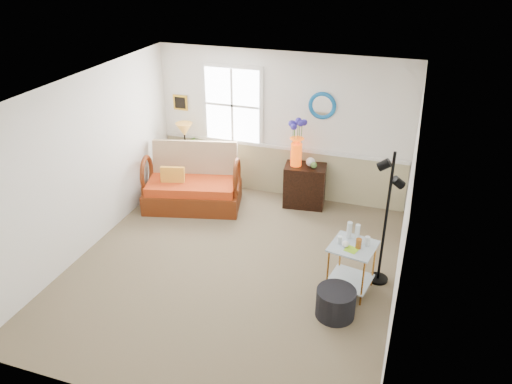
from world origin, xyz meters
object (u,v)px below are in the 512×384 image
(lamp_stand, at_px, (188,168))
(side_table, at_px, (351,268))
(cabinet, at_px, (305,186))
(loveseat, at_px, (192,178))
(floor_lamp, at_px, (386,220))
(ottoman, at_px, (336,303))

(lamp_stand, height_order, side_table, side_table)
(cabinet, height_order, side_table, cabinet)
(loveseat, height_order, floor_lamp, floor_lamp)
(loveseat, height_order, ottoman, loveseat)
(lamp_stand, relative_size, cabinet, 0.91)
(loveseat, xyz_separation_m, ottoman, (2.90, -2.07, -0.34))
(floor_lamp, distance_m, ottoman, 1.27)
(loveseat, bearing_deg, side_table, -40.79)
(lamp_stand, relative_size, ottoman, 1.38)
(lamp_stand, distance_m, side_table, 4.12)
(cabinet, bearing_deg, loveseat, -167.31)
(loveseat, bearing_deg, ottoman, -49.62)
(lamp_stand, distance_m, floor_lamp, 4.29)
(side_table, bearing_deg, cabinet, 117.99)
(cabinet, bearing_deg, side_table, -68.66)
(lamp_stand, xyz_separation_m, ottoman, (3.35, -2.82, -0.15))
(loveseat, distance_m, cabinet, 1.96)
(floor_lamp, bearing_deg, lamp_stand, 152.36)
(cabinet, relative_size, ottoman, 1.52)
(floor_lamp, relative_size, ottoman, 3.89)
(lamp_stand, bearing_deg, side_table, -33.23)
(lamp_stand, distance_m, cabinet, 2.30)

